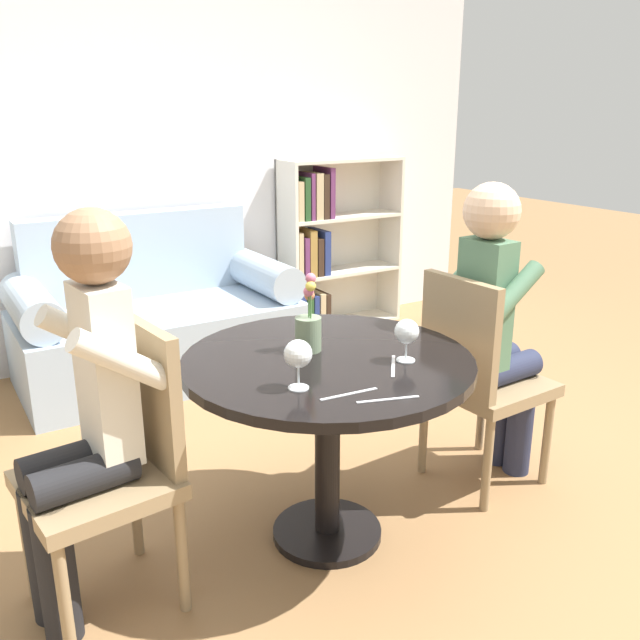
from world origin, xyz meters
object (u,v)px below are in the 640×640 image
bookshelf_right (325,246)px  chair_left (118,457)px  flower_vase (308,327)px  person_right (495,325)px  chair_right (477,373)px  wine_glass_left (298,355)px  person_left (84,409)px  wine_glass_right (407,333)px  couch (157,323)px

bookshelf_right → chair_left: 2.88m
chair_left → flower_vase: size_ratio=3.26×
chair_left → person_right: bearing=81.2°
chair_right → wine_glass_left: size_ratio=5.82×
chair_left → chair_right: size_ratio=1.00×
chair_right → person_right: 0.20m
bookshelf_right → chair_left: bearing=-134.6°
person_left → chair_left: bearing=94.3°
chair_left → flower_vase: flower_vase is taller
person_left → wine_glass_right: size_ratio=8.67×
chair_left → wine_glass_right: chair_left is taller
chair_right → person_left: 1.51m
person_left → flower_vase: (0.77, 0.04, 0.11)m
wine_glass_left → chair_left: bearing=153.2°
couch → chair_right: bearing=-69.1°
bookshelf_right → flower_vase: (-1.33, -2.03, 0.20)m
chair_left → chair_right: same height
wine_glass_right → wine_glass_left: bearing=-178.1°
bookshelf_right → wine_glass_right: (-1.11, -2.29, 0.22)m
bookshelf_right → wine_glass_left: bookshelf_right is taller
chair_left → chair_right: (1.42, -0.07, 0.00)m
couch → bookshelf_right: bookshelf_right is taller
chair_right → chair_left: bearing=84.1°
bookshelf_right → wine_glass_left: bearing=-123.6°
person_right → bookshelf_right: bearing=-16.7°
bookshelf_right → person_right: bearing=-103.8°
chair_right → wine_glass_left: 0.99m
chair_left → person_right: person_right is taller
couch → wine_glass_left: size_ratio=10.02×
flower_vase → bookshelf_right: bearing=56.7°
bookshelf_right → person_left: (-2.11, -2.07, 0.10)m
chair_left → wine_glass_left: (0.49, -0.25, 0.31)m
wine_glass_right → flower_vase: bearing=131.3°
couch → person_left: 2.00m
bookshelf_right → chair_right: size_ratio=1.31×
bookshelf_right → person_left: size_ratio=0.94×
chair_right → person_left: size_ratio=0.72×
person_right → wine_glass_right: 0.62m
couch → person_left: size_ratio=1.23×
chair_left → wine_glass_left: bearing=57.0°
couch → wine_glass_right: size_ratio=10.70×
wine_glass_left → flower_vase: bearing=54.1°
chair_right → bookshelf_right: bearing=-18.8°
couch → person_left: person_left is taller
wine_glass_left → flower_vase: flower_vase is taller
person_left → wine_glass_left: bearing=61.8°
wine_glass_left → flower_vase: (0.20, 0.27, -0.02)m
wine_glass_right → flower_vase: (-0.23, 0.26, -0.01)m
person_right → flower_vase: (-0.81, 0.09, 0.11)m
chair_left → person_left: bearing=-85.7°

